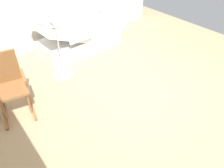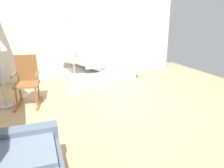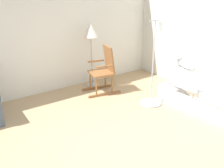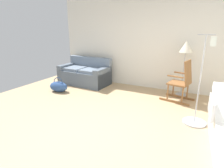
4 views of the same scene
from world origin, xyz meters
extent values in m
plane|color=tan|center=(0.00, 0.00, 0.00)|extent=(7.16, 7.16, 0.00)
cube|color=silver|center=(2.23, -0.04, 0.17)|extent=(1.01, 1.99, 0.35)
cube|color=white|center=(2.27, -0.51, 0.42)|extent=(0.99, 1.22, 0.14)
cube|color=white|center=(2.20, 0.50, 0.61)|extent=(0.98, 0.98, 0.51)
ellipsoid|color=white|center=(2.18, 0.67, 0.83)|extent=(0.37, 0.52, 0.32)
cube|color=silver|center=(1.71, 0.23, 0.63)|extent=(0.08, 0.56, 0.28)
cube|color=silver|center=(2.72, 0.30, 0.63)|extent=(0.08, 0.56, 0.28)
cube|color=silver|center=(2.31, -1.10, 0.53)|extent=(0.95, 0.12, 0.36)
cylinder|color=black|center=(1.82, 0.73, 0.05)|extent=(0.10, 0.10, 0.10)
cylinder|color=black|center=(2.54, 0.78, 0.05)|extent=(0.10, 0.10, 0.10)
cylinder|color=black|center=(1.93, -0.86, 0.05)|extent=(0.10, 0.10, 0.10)
cylinder|color=black|center=(2.65, -0.81, 0.05)|extent=(0.10, 0.10, 0.10)
cube|color=brown|center=(1.05, 2.17, 0.03)|extent=(0.75, 0.19, 0.05)
cube|color=brown|center=(0.96, 1.74, 0.03)|extent=(0.75, 0.19, 0.05)
cylinder|color=brown|center=(0.79, 1.80, 0.25)|extent=(0.04, 0.04, 0.40)
cylinder|color=brown|center=(0.86, 2.18, 0.25)|extent=(0.04, 0.04, 0.40)
cylinder|color=brown|center=(1.15, 1.73, 0.25)|extent=(0.04, 0.04, 0.40)
cylinder|color=brown|center=(1.22, 2.11, 0.25)|extent=(0.04, 0.04, 0.40)
cube|color=brown|center=(1.00, 1.95, 0.45)|extent=(0.54, 0.56, 0.04)
cube|color=brown|center=(1.20, 1.92, 0.75)|extent=(0.20, 0.45, 0.60)
cube|color=brown|center=(0.94, 1.73, 0.67)|extent=(0.39, 0.12, 0.03)
cylinder|color=#B2B5BA|center=(1.49, 0.85, 0.01)|extent=(0.44, 0.44, 0.03)
cylinder|color=#B2B5BA|center=(1.49, 0.85, 0.85)|extent=(0.02, 0.02, 1.65)
camera|label=1|loc=(-2.08, 2.38, 2.62)|focal=35.29mm
camera|label=2|loc=(-3.73, 1.91, 1.84)|focal=35.55mm
camera|label=3|loc=(-1.93, -2.60, 2.32)|focal=41.40mm
camera|label=4|loc=(1.54, -2.83, 1.80)|focal=30.05mm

